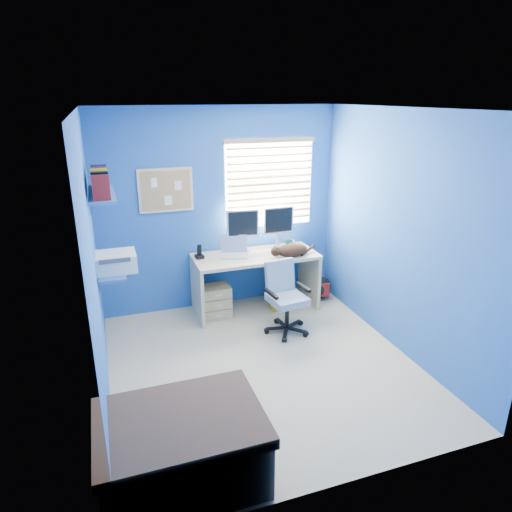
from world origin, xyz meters
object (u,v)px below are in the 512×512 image
object	(u,v)px
desk	(255,282)
cat	(292,250)
tower_pc	(279,286)
office_chair	(285,306)
laptop	(234,248)

from	to	relation	value
desk	cat	xyz separation A→B (m)	(0.41, -0.18, 0.44)
tower_pc	office_chair	bearing A→B (deg)	-101.53
cat	tower_pc	xyz separation A→B (m)	(-0.05, 0.29, -0.59)
cat	office_chair	xyz separation A→B (m)	(-0.26, -0.46, -0.50)
laptop	tower_pc	world-z (taller)	laptop
desk	tower_pc	bearing A→B (deg)	16.40
laptop	tower_pc	size ratio (longest dim) A/B	0.73
tower_pc	office_chair	world-z (taller)	office_chair
office_chair	tower_pc	bearing A→B (deg)	73.95
laptop	tower_pc	bearing A→B (deg)	22.74
tower_pc	desk	bearing A→B (deg)	-159.08
tower_pc	office_chair	size ratio (longest dim) A/B	0.54
cat	office_chair	size ratio (longest dim) A/B	0.50
tower_pc	office_chair	distance (m)	0.79
cat	tower_pc	bearing A→B (deg)	93.11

